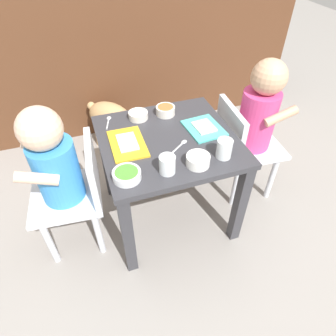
{
  "coord_description": "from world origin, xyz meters",
  "views": [
    {
      "loc": [
        -0.31,
        -0.91,
        1.19
      ],
      "look_at": [
        0.0,
        0.0,
        0.3
      ],
      "focal_mm": 31.45,
      "sensor_mm": 36.0,
      "label": 1
    }
  ],
  "objects_px": {
    "veggie_bowl_far": "(198,160)",
    "spoon_by_left_tray": "(108,121)",
    "cereal_bowl_left_side": "(138,115)",
    "veggie_bowl_near": "(127,175)",
    "seated_child_left": "(59,167)",
    "water_cup_left": "(224,150)",
    "spoon_by_right_tray": "(181,145)",
    "dog": "(114,118)",
    "food_tray_left": "(127,143)",
    "water_cup_right": "(167,166)",
    "seated_child_right": "(256,117)",
    "food_tray_right": "(204,128)",
    "cereal_bowl_right_side": "(165,110)",
    "dining_table": "(168,155)"
  },
  "relations": [
    {
      "from": "food_tray_right",
      "to": "veggie_bowl_far",
      "type": "relative_size",
      "value": 2.08
    },
    {
      "from": "veggie_bowl_far",
      "to": "spoon_by_right_tray",
      "type": "distance_m",
      "value": 0.13
    },
    {
      "from": "food_tray_right",
      "to": "cereal_bowl_left_side",
      "type": "bearing_deg",
      "value": 144.82
    },
    {
      "from": "dining_table",
      "to": "spoon_by_right_tray",
      "type": "distance_m",
      "value": 0.11
    },
    {
      "from": "dining_table",
      "to": "water_cup_right",
      "type": "distance_m",
      "value": 0.23
    },
    {
      "from": "food_tray_right",
      "to": "veggie_bowl_far",
      "type": "bearing_deg",
      "value": -119.65
    },
    {
      "from": "spoon_by_right_tray",
      "to": "seated_child_left",
      "type": "bearing_deg",
      "value": 173.68
    },
    {
      "from": "water_cup_right",
      "to": "water_cup_left",
      "type": "bearing_deg",
      "value": 3.04
    },
    {
      "from": "veggie_bowl_far",
      "to": "spoon_by_left_tray",
      "type": "xyz_separation_m",
      "value": [
        -0.26,
        0.39,
        -0.02
      ]
    },
    {
      "from": "food_tray_left",
      "to": "spoon_by_right_tray",
      "type": "height_order",
      "value": "food_tray_left"
    },
    {
      "from": "seated_child_right",
      "to": "veggie_bowl_far",
      "type": "bearing_deg",
      "value": -149.53
    },
    {
      "from": "water_cup_right",
      "to": "veggie_bowl_near",
      "type": "distance_m",
      "value": 0.14
    },
    {
      "from": "water_cup_right",
      "to": "seated_child_left",
      "type": "bearing_deg",
      "value": 154.4
    },
    {
      "from": "dog",
      "to": "spoon_by_left_tray",
      "type": "distance_m",
      "value": 0.51
    },
    {
      "from": "water_cup_right",
      "to": "spoon_by_right_tray",
      "type": "xyz_separation_m",
      "value": [
        0.1,
        0.13,
        -0.03
      ]
    },
    {
      "from": "dining_table",
      "to": "water_cup_right",
      "type": "bearing_deg",
      "value": -109.56
    },
    {
      "from": "cereal_bowl_right_side",
      "to": "veggie_bowl_far",
      "type": "distance_m",
      "value": 0.36
    },
    {
      "from": "seated_child_right",
      "to": "food_tray_left",
      "type": "bearing_deg",
      "value": -177.44
    },
    {
      "from": "dining_table",
      "to": "spoon_by_left_tray",
      "type": "height_order",
      "value": "spoon_by_left_tray"
    },
    {
      "from": "spoon_by_left_tray",
      "to": "veggie_bowl_far",
      "type": "bearing_deg",
      "value": -56.1
    },
    {
      "from": "dining_table",
      "to": "spoon_by_left_tray",
      "type": "distance_m",
      "value": 0.3
    },
    {
      "from": "cereal_bowl_left_side",
      "to": "veggie_bowl_near",
      "type": "bearing_deg",
      "value": -110.53
    },
    {
      "from": "food_tray_left",
      "to": "cereal_bowl_left_side",
      "type": "height_order",
      "value": "cereal_bowl_left_side"
    },
    {
      "from": "dining_table",
      "to": "dog",
      "type": "height_order",
      "value": "dining_table"
    },
    {
      "from": "cereal_bowl_left_side",
      "to": "spoon_by_right_tray",
      "type": "relative_size",
      "value": 0.98
    },
    {
      "from": "veggie_bowl_far",
      "to": "seated_child_left",
      "type": "bearing_deg",
      "value": 160.06
    },
    {
      "from": "dining_table",
      "to": "spoon_by_left_tray",
      "type": "bearing_deg",
      "value": 136.27
    },
    {
      "from": "seated_child_left",
      "to": "dog",
      "type": "height_order",
      "value": "seated_child_left"
    },
    {
      "from": "water_cup_right",
      "to": "seated_child_right",
      "type": "bearing_deg",
      "value": 24.31
    },
    {
      "from": "seated_child_right",
      "to": "dining_table",
      "type": "bearing_deg",
      "value": -174.72
    },
    {
      "from": "spoon_by_right_tray",
      "to": "veggie_bowl_near",
      "type": "bearing_deg",
      "value": -155.07
    },
    {
      "from": "food_tray_left",
      "to": "spoon_by_left_tray",
      "type": "distance_m",
      "value": 0.19
    },
    {
      "from": "food_tray_left",
      "to": "cereal_bowl_right_side",
      "type": "xyz_separation_m",
      "value": [
        0.21,
        0.16,
        0.02
      ]
    },
    {
      "from": "dog",
      "to": "veggie_bowl_near",
      "type": "distance_m",
      "value": 0.85
    },
    {
      "from": "dining_table",
      "to": "seated_child_left",
      "type": "relative_size",
      "value": 0.79
    },
    {
      "from": "seated_child_right",
      "to": "veggie_bowl_near",
      "type": "xyz_separation_m",
      "value": [
        -0.65,
        -0.21,
        0.03
      ]
    },
    {
      "from": "dining_table",
      "to": "water_cup_right",
      "type": "height_order",
      "value": "water_cup_right"
    },
    {
      "from": "veggie_bowl_far",
      "to": "dining_table",
      "type": "bearing_deg",
      "value": 105.32
    },
    {
      "from": "dining_table",
      "to": "dog",
      "type": "relative_size",
      "value": 1.54
    },
    {
      "from": "spoon_by_right_tray",
      "to": "spoon_by_left_tray",
      "type": "bearing_deg",
      "value": 132.64
    },
    {
      "from": "dining_table",
      "to": "water_cup_left",
      "type": "height_order",
      "value": "water_cup_left"
    },
    {
      "from": "water_cup_left",
      "to": "spoon_by_right_tray",
      "type": "distance_m",
      "value": 0.17
    },
    {
      "from": "cereal_bowl_right_side",
      "to": "veggie_bowl_near",
      "type": "xyz_separation_m",
      "value": [
        -0.26,
        -0.35,
        -0.0
      ]
    },
    {
      "from": "food_tray_left",
      "to": "veggie_bowl_far",
      "type": "height_order",
      "value": "veggie_bowl_far"
    },
    {
      "from": "seated_child_left",
      "to": "seated_child_right",
      "type": "xyz_separation_m",
      "value": [
        0.87,
        0.05,
        0.01
      ]
    },
    {
      "from": "seated_child_left",
      "to": "water_cup_left",
      "type": "height_order",
      "value": "seated_child_left"
    },
    {
      "from": "water_cup_left",
      "to": "spoon_by_left_tray",
      "type": "distance_m",
      "value": 0.53
    },
    {
      "from": "food_tray_left",
      "to": "cereal_bowl_left_side",
      "type": "distance_m",
      "value": 0.19
    },
    {
      "from": "water_cup_left",
      "to": "spoon_by_left_tray",
      "type": "xyz_separation_m",
      "value": [
        -0.37,
        0.37,
        -0.03
      ]
    },
    {
      "from": "dog",
      "to": "veggie_bowl_far",
      "type": "distance_m",
      "value": 0.88
    }
  ]
}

